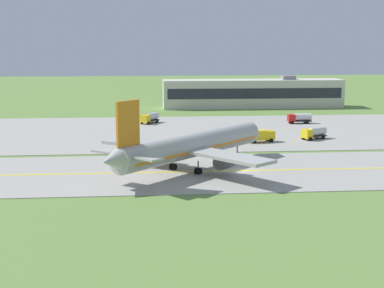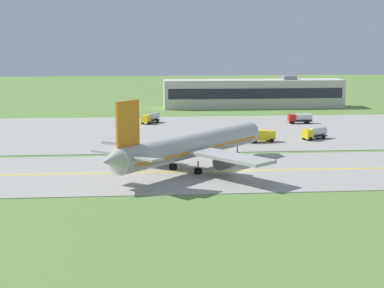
{
  "view_description": "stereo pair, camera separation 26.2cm",
  "coord_description": "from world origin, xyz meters",
  "px_view_note": "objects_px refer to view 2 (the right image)",
  "views": [
    {
      "loc": [
        -16.13,
        -92.65,
        21.33
      ],
      "look_at": [
        -7.92,
        3.53,
        4.0
      ],
      "focal_mm": 55.15,
      "sensor_mm": 36.0,
      "label": 1
    },
    {
      "loc": [
        -15.87,
        -92.67,
        21.33
      ],
      "look_at": [
        -7.92,
        3.53,
        4.0
      ],
      "focal_mm": 55.15,
      "sensor_mm": 36.0,
      "label": 2
    }
  ],
  "objects_px": {
    "airplane_lead": "(191,146)",
    "service_truck_catering": "(260,135)",
    "service_truck_pushback": "(314,133)",
    "service_truck_baggage": "(150,118)",
    "service_truck_fuel": "(300,118)"
  },
  "relations": [
    {
      "from": "airplane_lead",
      "to": "service_truck_pushback",
      "type": "height_order",
      "value": "airplane_lead"
    },
    {
      "from": "service_truck_fuel",
      "to": "airplane_lead",
      "type": "bearing_deg",
      "value": -121.83
    },
    {
      "from": "airplane_lead",
      "to": "service_truck_catering",
      "type": "bearing_deg",
      "value": 56.84
    },
    {
      "from": "service_truck_pushback",
      "to": "service_truck_baggage",
      "type": "bearing_deg",
      "value": 141.99
    },
    {
      "from": "service_truck_fuel",
      "to": "service_truck_catering",
      "type": "height_order",
      "value": "service_truck_fuel"
    },
    {
      "from": "service_truck_fuel",
      "to": "service_truck_catering",
      "type": "xyz_separation_m",
      "value": [
        -15.4,
        -26.13,
        -0.0
      ]
    },
    {
      "from": "service_truck_catering",
      "to": "service_truck_pushback",
      "type": "height_order",
      "value": "service_truck_pushback"
    },
    {
      "from": "service_truck_baggage",
      "to": "service_truck_fuel",
      "type": "height_order",
      "value": "same"
    },
    {
      "from": "service_truck_fuel",
      "to": "service_truck_catering",
      "type": "distance_m",
      "value": 30.33
    },
    {
      "from": "service_truck_baggage",
      "to": "service_truck_fuel",
      "type": "xyz_separation_m",
      "value": [
        37.76,
        -3.46,
        0.0
      ]
    },
    {
      "from": "airplane_lead",
      "to": "service_truck_baggage",
      "type": "bearing_deg",
      "value": 96.21
    },
    {
      "from": "service_truck_catering",
      "to": "service_truck_pushback",
      "type": "xyz_separation_m",
      "value": [
        12.24,
        2.55,
        0.0
      ]
    },
    {
      "from": "service_truck_baggage",
      "to": "service_truck_catering",
      "type": "height_order",
      "value": "service_truck_baggage"
    },
    {
      "from": "airplane_lead",
      "to": "service_truck_fuel",
      "type": "relative_size",
      "value": 5.3
    },
    {
      "from": "service_truck_baggage",
      "to": "service_truck_catering",
      "type": "relative_size",
      "value": 0.97
    }
  ]
}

